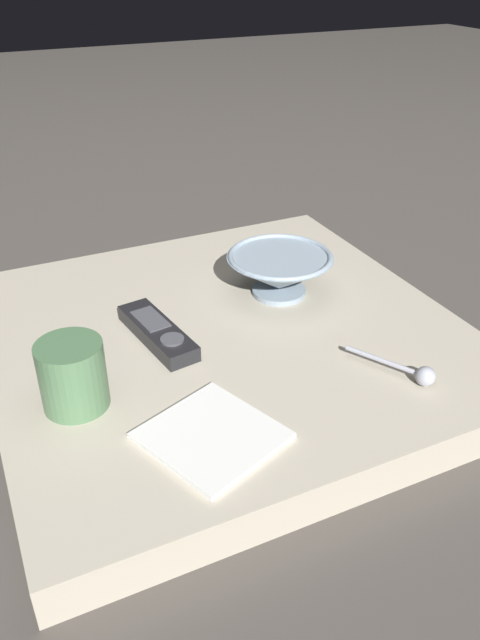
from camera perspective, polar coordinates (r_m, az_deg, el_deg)
The scene contains 7 objects.
ground_plane at distance 0.89m, azimuth -1.37°, elevation -3.41°, with size 6.00×6.00×0.00m, color #47423D.
table at distance 0.88m, azimuth -1.39°, elevation -2.08°, with size 0.62×0.62×0.05m.
cereal_bowl at distance 0.93m, azimuth 3.60°, elevation 4.39°, with size 0.16×0.16×0.06m.
coffee_mug at distance 0.73m, azimuth -14.88°, elevation -4.86°, with size 0.08×0.08×0.08m.
teaspoon at distance 0.79m, azimuth 15.67°, elevation -4.64°, with size 0.11×0.07×0.02m.
tv_remote_near at distance 0.84m, azimuth -7.46°, elevation -1.10°, with size 0.16×0.07×0.02m.
folded_napkin at distance 0.69m, azimuth -2.57°, elevation -10.37°, with size 0.17×0.16×0.01m.
Camera 1 is at (-0.67, 0.29, 0.51)m, focal length 35.43 mm.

